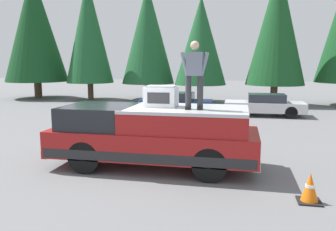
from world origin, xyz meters
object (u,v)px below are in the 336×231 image
person_on_truck_bed (194,73)px  parked_car_navy (175,103)px  compressor_unit (161,96)px  traffic_cone (310,188)px  pickup_truck (154,135)px  parked_car_silver (265,105)px

person_on_truck_bed → parked_car_navy: 10.62m
compressor_unit → person_on_truck_bed: 1.17m
traffic_cone → person_on_truck_bed: bearing=61.0°
pickup_truck → compressor_unit: size_ratio=6.60×
parked_car_silver → parked_car_navy: size_ratio=1.00×
person_on_truck_bed → parked_car_silver: size_ratio=0.41×
traffic_cone → parked_car_navy: bearing=23.3°
parked_car_navy → traffic_cone: bearing=-156.7°
compressor_unit → parked_car_silver: compressor_unit is taller
compressor_unit → parked_car_navy: (9.81, 1.48, -1.35)m
pickup_truck → compressor_unit: (0.11, -0.19, 1.05)m
parked_car_silver → parked_car_navy: 4.83m
compressor_unit → parked_car_silver: (9.86, -3.35, -1.35)m
traffic_cone → pickup_truck: bearing=65.7°
parked_car_navy → traffic_cone: (-11.58, -4.99, -0.29)m
pickup_truck → parked_car_silver: size_ratio=1.35×
compressor_unit → parked_car_silver: bearing=-18.8°
compressor_unit → traffic_cone: compressor_unit is taller
pickup_truck → parked_car_navy: (9.92, 1.29, -0.29)m
pickup_truck → traffic_cone: 4.10m
parked_car_navy → traffic_cone: size_ratio=6.61×
pickup_truck → traffic_cone: pickup_truck is taller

